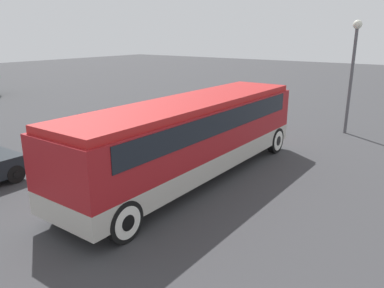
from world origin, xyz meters
The scene contains 4 objects.
ground_plane centered at (0.00, 0.00, 0.00)m, with size 120.00×120.00×0.00m, color #38383A.
tour_bus centered at (0.10, 0.00, 1.76)m, with size 11.14×2.64×2.90m.
parked_car_near centered at (1.83, 6.47, 0.68)m, with size 4.40×1.84×1.37m.
lamp_post centered at (10.04, -2.75, 3.76)m, with size 0.44×0.44×5.73m.
Camera 1 is at (-10.32, -7.52, 5.10)m, focal length 35.00 mm.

